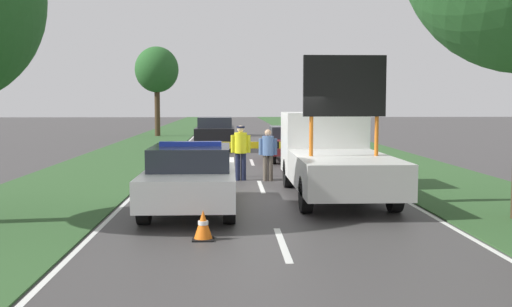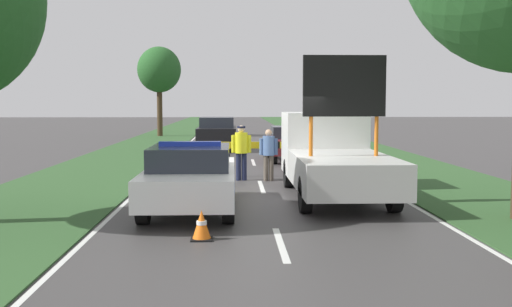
# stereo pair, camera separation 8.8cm
# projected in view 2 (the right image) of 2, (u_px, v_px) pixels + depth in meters

# --- Properties ---
(ground_plane) EXTENTS (160.00, 160.00, 0.00)m
(ground_plane) POSITION_uv_depth(u_px,v_px,m) (268.00, 205.00, 13.83)
(ground_plane) COLOR #3D3A3A
(lane_markings) EXTENTS (6.78, 59.44, 0.01)m
(lane_markings) POSITION_uv_depth(u_px,v_px,m) (252.00, 160.00, 24.62)
(lane_markings) COLOR silver
(lane_markings) RESTS_ON ground
(grass_verge_left) EXTENTS (3.99, 120.00, 0.03)m
(grass_verge_left) POSITION_uv_depth(u_px,v_px,m) (150.00, 144.00, 33.53)
(grass_verge_left) COLOR #2D5128
(grass_verge_left) RESTS_ON ground
(grass_verge_right) EXTENTS (3.99, 120.00, 0.03)m
(grass_verge_right) POSITION_uv_depth(u_px,v_px,m) (343.00, 144.00, 33.95)
(grass_verge_right) COLOR #2D5128
(grass_verge_right) RESTS_ON ground
(police_car) EXTENTS (1.91, 4.86, 1.53)m
(police_car) POSITION_uv_depth(u_px,v_px,m) (191.00, 177.00, 13.09)
(police_car) COLOR white
(police_car) RESTS_ON ground
(work_truck) EXTENTS (2.17, 6.11, 3.43)m
(work_truck) POSITION_uv_depth(u_px,v_px,m) (332.00, 155.00, 15.22)
(work_truck) COLOR white
(work_truck) RESTS_ON ground
(road_barrier) EXTENTS (2.85, 0.08, 1.12)m
(road_barrier) POSITION_uv_depth(u_px,v_px,m) (265.00, 148.00, 18.95)
(road_barrier) COLOR black
(road_barrier) RESTS_ON ground
(police_officer) EXTENTS (0.60, 0.38, 1.67)m
(police_officer) POSITION_uv_depth(u_px,v_px,m) (241.00, 148.00, 18.11)
(police_officer) COLOR #191E38
(police_officer) RESTS_ON ground
(pedestrian_civilian) EXTENTS (0.56, 0.36, 1.56)m
(pedestrian_civilian) POSITION_uv_depth(u_px,v_px,m) (269.00, 151.00, 18.00)
(pedestrian_civilian) COLOR brown
(pedestrian_civilian) RESTS_ON ground
(traffic_cone_near_police) EXTENTS (0.37, 0.37, 0.52)m
(traffic_cone_near_police) POSITION_uv_depth(u_px,v_px,m) (202.00, 225.00, 10.32)
(traffic_cone_near_police) COLOR black
(traffic_cone_near_police) RESTS_ON ground
(traffic_cone_centre_front) EXTENTS (0.49, 0.49, 0.68)m
(traffic_cone_centre_front) POSITION_uv_depth(u_px,v_px,m) (190.00, 175.00, 16.74)
(traffic_cone_centre_front) COLOR black
(traffic_cone_centre_front) RESTS_ON ground
(queued_car_wagon_maroon) EXTENTS (1.91, 3.91, 1.40)m
(queued_car_wagon_maroon) POSITION_uv_depth(u_px,v_px,m) (293.00, 143.00, 24.16)
(queued_car_wagon_maroon) COLOR maroon
(queued_car_wagon_maroon) RESTS_ON ground
(queued_car_sedan_black) EXTENTS (1.87, 4.56, 1.63)m
(queued_car_sedan_black) POSITION_uv_depth(u_px,v_px,m) (217.00, 132.00, 29.85)
(queued_car_sedan_black) COLOR black
(queued_car_sedan_black) RESTS_ON ground
(roadside_tree_near_left) EXTENTS (2.98, 2.98, 6.15)m
(roadside_tree_near_left) POSITION_uv_depth(u_px,v_px,m) (159.00, 70.00, 41.00)
(roadside_tree_near_left) COLOR #42301E
(roadside_tree_near_left) RESTS_ON ground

